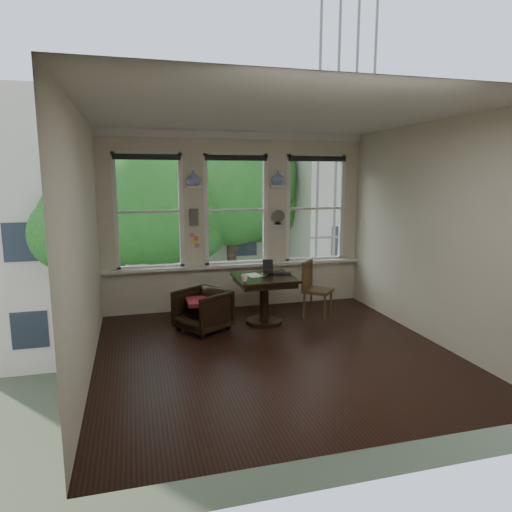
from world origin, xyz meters
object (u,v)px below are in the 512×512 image
object	(u,v)px
table	(264,300)
armchair_left	(203,310)
side_chair_right	(318,290)
laptop	(280,274)
mug	(245,278)

from	to	relation	value
table	armchair_left	bearing A→B (deg)	-174.50
side_chair_right	armchair_left	bearing A→B (deg)	136.04
side_chair_right	laptop	bearing A→B (deg)	131.64
laptop	mug	size ratio (longest dim) A/B	3.27
table	armchair_left	distance (m)	0.98
armchair_left	laptop	distance (m)	1.34
armchair_left	laptop	world-z (taller)	laptop
armchair_left	laptop	size ratio (longest dim) A/B	1.94
mug	table	bearing A→B (deg)	32.90
mug	armchair_left	bearing A→B (deg)	166.50
table	laptop	xyz separation A→B (m)	(0.27, 0.06, 0.39)
armchair_left	side_chair_right	size ratio (longest dim) A/B	0.75
side_chair_right	laptop	xyz separation A→B (m)	(-0.65, -0.00, 0.30)
mug	laptop	bearing A→B (deg)	24.89
table	laptop	size ratio (longest dim) A/B	2.54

